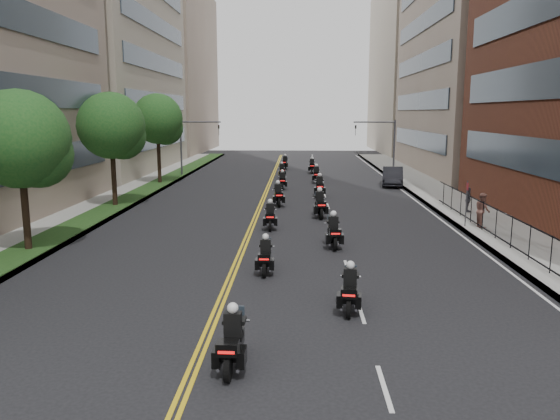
% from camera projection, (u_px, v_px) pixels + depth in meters
% --- Properties ---
extents(ground, '(160.00, 160.00, 0.00)m').
position_uv_depth(ground, '(248.00, 385.00, 12.86)').
color(ground, black).
rests_on(ground, ground).
extents(sidewalk_right, '(4.00, 90.00, 0.15)m').
position_uv_depth(sidewalk_right, '(458.00, 206.00, 37.03)').
color(sidewalk_right, gray).
rests_on(sidewalk_right, ground).
extents(sidewalk_left, '(4.00, 90.00, 0.15)m').
position_uv_depth(sidewalk_left, '(109.00, 204.00, 37.84)').
color(sidewalk_left, gray).
rests_on(sidewalk_left, ground).
extents(grass_strip, '(2.00, 90.00, 0.04)m').
position_uv_depth(grass_strip, '(120.00, 203.00, 37.79)').
color(grass_strip, '#193E16').
rests_on(grass_strip, sidewalk_left).
extents(building_right_tan, '(15.11, 28.00, 30.00)m').
position_uv_depth(building_right_tan, '(495.00, 28.00, 56.69)').
color(building_right_tan, gray).
rests_on(building_right_tan, ground).
extents(building_right_far, '(15.00, 28.00, 26.00)m').
position_uv_depth(building_right_far, '(427.00, 70.00, 86.55)').
color(building_right_far, '#AEA48C').
rests_on(building_right_far, ground).
extents(building_left_mid, '(16.11, 28.00, 34.00)m').
position_uv_depth(building_left_mid, '(81.00, 10.00, 57.80)').
color(building_left_mid, '#AEA48C').
rests_on(building_left_mid, ground).
extents(building_left_far, '(16.00, 28.00, 26.00)m').
position_uv_depth(building_left_far, '(156.00, 70.00, 88.02)').
color(building_left_far, gray).
rests_on(building_left_far, ground).
extents(iron_fence, '(0.05, 28.00, 1.50)m').
position_uv_depth(iron_fence, '(520.00, 237.00, 24.13)').
color(iron_fence, black).
rests_on(iron_fence, sidewalk_right).
extents(street_trees, '(4.40, 38.40, 7.98)m').
position_uv_depth(street_trees, '(82.00, 134.00, 30.62)').
color(street_trees, black).
rests_on(street_trees, ground).
extents(traffic_signal_right, '(4.09, 0.20, 5.60)m').
position_uv_depth(traffic_signal_right, '(385.00, 140.00, 53.19)').
color(traffic_signal_right, '#3F3F44').
rests_on(traffic_signal_right, ground).
extents(traffic_signal_left, '(4.09, 0.20, 5.60)m').
position_uv_depth(traffic_signal_left, '(190.00, 139.00, 53.83)').
color(traffic_signal_left, '#3F3F44').
rests_on(traffic_signal_left, ground).
extents(motorcycle_0, '(0.53, 2.27, 1.67)m').
position_uv_depth(motorcycle_0, '(232.00, 343.00, 13.63)').
color(motorcycle_0, black).
rests_on(motorcycle_0, ground).
extents(motorcycle_1, '(0.66, 2.20, 1.63)m').
position_uv_depth(motorcycle_1, '(350.00, 291.00, 17.61)').
color(motorcycle_1, black).
rests_on(motorcycle_1, ground).
extents(motorcycle_2, '(0.49, 2.14, 1.58)m').
position_uv_depth(motorcycle_2, '(265.00, 258.00, 21.79)').
color(motorcycle_2, black).
rests_on(motorcycle_2, ground).
extents(motorcycle_3, '(0.56, 2.37, 1.75)m').
position_uv_depth(motorcycle_3, '(333.00, 233.00, 25.90)').
color(motorcycle_3, black).
rests_on(motorcycle_3, ground).
extents(motorcycle_4, '(0.54, 2.24, 1.65)m').
position_uv_depth(motorcycle_4, '(270.00, 217.00, 30.01)').
color(motorcycle_4, black).
rests_on(motorcycle_4, ground).
extents(motorcycle_5, '(0.65, 2.51, 1.85)m').
position_uv_depth(motorcycle_5, '(320.00, 206.00, 33.28)').
color(motorcycle_5, black).
rests_on(motorcycle_5, ground).
extents(motorcycle_6, '(0.69, 2.38, 1.76)m').
position_uv_depth(motorcycle_6, '(278.00, 196.00, 37.34)').
color(motorcycle_6, black).
rests_on(motorcycle_6, ground).
extents(motorcycle_7, '(0.56, 2.45, 1.81)m').
position_uv_depth(motorcycle_7, '(320.00, 187.00, 41.39)').
color(motorcycle_7, black).
rests_on(motorcycle_7, ground).
extents(motorcycle_8, '(0.52, 2.22, 1.64)m').
position_uv_depth(motorcycle_8, '(282.00, 181.00, 45.50)').
color(motorcycle_8, black).
rests_on(motorcycle_8, ground).
extents(motorcycle_9, '(0.53, 2.33, 1.72)m').
position_uv_depth(motorcycle_9, '(316.00, 175.00, 49.59)').
color(motorcycle_9, black).
rests_on(motorcycle_9, ground).
extents(motorcycle_10, '(0.58, 2.10, 1.55)m').
position_uv_depth(motorcycle_10, '(282.00, 171.00, 53.71)').
color(motorcycle_10, black).
rests_on(motorcycle_10, ground).
extents(motorcycle_11, '(0.54, 2.38, 1.76)m').
position_uv_depth(motorcycle_11, '(312.00, 167.00, 57.37)').
color(motorcycle_11, black).
rests_on(motorcycle_11, ground).
extents(motorcycle_12, '(0.65, 2.34, 1.73)m').
position_uv_depth(motorcycle_12, '(285.00, 163.00, 61.32)').
color(motorcycle_12, black).
rests_on(motorcycle_12, ground).
extents(parked_sedan, '(2.47, 5.13, 1.62)m').
position_uv_depth(parked_sedan, '(393.00, 176.00, 47.66)').
color(parked_sedan, black).
rests_on(parked_sedan, ground).
extents(pedestrian_b, '(0.77, 0.96, 1.89)m').
position_uv_depth(pedestrian_b, '(482.00, 210.00, 29.69)').
color(pedestrian_b, brown).
rests_on(pedestrian_b, sidewalk_right).
extents(pedestrian_c, '(0.46, 0.95, 1.56)m').
position_uv_depth(pedestrian_c, '(468.00, 200.00, 34.22)').
color(pedestrian_c, '#44444C').
rests_on(pedestrian_c, sidewalk_right).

